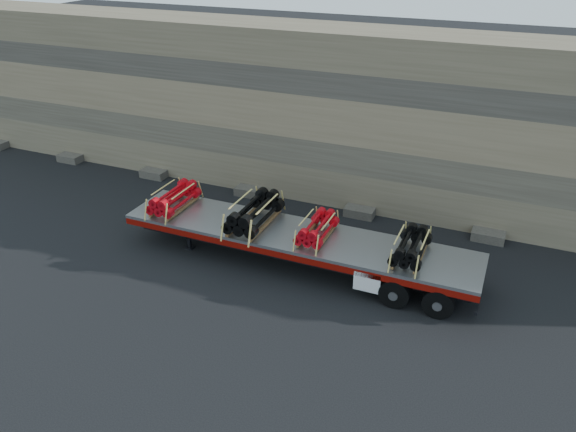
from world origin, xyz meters
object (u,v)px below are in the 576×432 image
(trailer, at_px, (296,249))
(bundle_midfront, at_px, (254,213))
(bundle_midrear, at_px, (317,229))
(bundle_front, at_px, (174,199))
(bundle_rear, at_px, (411,247))

(trailer, relative_size, bundle_midfront, 5.00)
(bundle_midfront, xyz_separation_m, bundle_midrear, (2.32, 0.00, -0.10))
(bundle_midfront, distance_m, bundle_midrear, 2.32)
(bundle_midrear, bearing_deg, bundle_midfront, 180.00)
(bundle_front, distance_m, bundle_rear, 8.71)
(bundle_midfront, distance_m, bundle_rear, 5.44)
(bundle_midfront, bearing_deg, bundle_midrear, -0.00)
(bundle_midrear, xyz_separation_m, bundle_rear, (3.13, 0.01, 0.02))
(bundle_midfront, relative_size, bundle_midrear, 1.31)
(trailer, distance_m, bundle_front, 4.93)
(trailer, bearing_deg, bundle_rear, 0.00)
(trailer, relative_size, bundle_midrear, 6.55)
(trailer, distance_m, bundle_rear, 3.99)
(bundle_midrear, relative_size, bundle_rear, 0.95)
(bundle_front, relative_size, bundle_midfront, 0.85)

